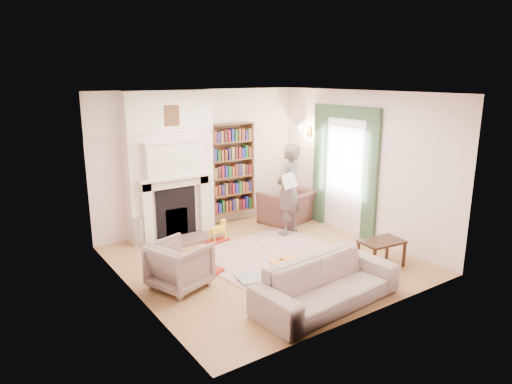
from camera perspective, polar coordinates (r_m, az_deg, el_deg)
floor at (r=7.87m, az=1.04°, el=-8.51°), size 4.50×4.50×0.00m
ceiling at (r=7.25m, az=1.14°, el=12.31°), size 4.50×4.50×0.00m
wall_back at (r=9.33m, az=-6.96°, el=4.01°), size 4.50×0.00×4.50m
wall_front at (r=5.82m, az=14.05°, el=-2.68°), size 4.50×0.00×4.50m
wall_left at (r=6.44m, az=-15.47°, el=-1.11°), size 0.00×4.50×4.50m
wall_right at (r=8.91m, az=12.99°, el=3.26°), size 0.00×4.50×4.50m
fireplace at (r=8.83m, az=-10.68°, el=3.20°), size 1.70×0.58×2.80m
bookcase at (r=9.57m, az=-3.11°, el=2.99°), size 1.00×0.24×1.85m
window at (r=9.16m, az=11.12°, el=3.98°), size 0.02×0.90×1.30m
curtain_left at (r=8.71m, az=14.13°, el=1.60°), size 0.07×0.32×2.40m
curtain_right at (r=9.67m, az=7.96°, el=3.15°), size 0.07×0.32×2.40m
pelmet at (r=9.01m, az=11.20°, el=9.78°), size 0.09×1.70×0.24m
wall_sconce at (r=9.75m, az=5.77°, el=7.47°), size 0.20×0.24×0.24m
rug at (r=8.14m, az=1.31°, el=-7.67°), size 2.52×2.03×0.01m
armchair_reading at (r=9.77m, az=3.96°, el=-1.82°), size 1.26×1.17×0.68m
armchair_left at (r=6.89m, az=-9.52°, el=-8.99°), size 0.98×0.97×0.70m
sofa at (r=6.41m, az=8.87°, el=-11.19°), size 2.20×0.99×0.63m
man_reading at (r=8.90m, az=4.13°, el=0.30°), size 0.76×0.62×1.80m
newspaper at (r=8.60m, az=4.20°, el=1.44°), size 0.43×0.25×0.28m
coffee_table at (r=7.83m, az=15.36°, el=-7.40°), size 0.75×0.53×0.45m
paraffin_heater at (r=8.70m, az=-14.53°, el=-4.78°), size 0.27×0.27×0.55m
rocking_horse at (r=8.63m, az=-4.86°, el=-4.99°), size 0.50×0.29×0.41m
board_game at (r=7.15m, az=-0.73°, el=-10.74°), size 0.44×0.44×0.03m
game_box_lid at (r=7.39m, az=-5.24°, el=-9.83°), size 0.34×0.29×0.05m
comic_annuals at (r=7.73m, az=4.37°, el=-8.84°), size 0.66×0.73×0.02m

